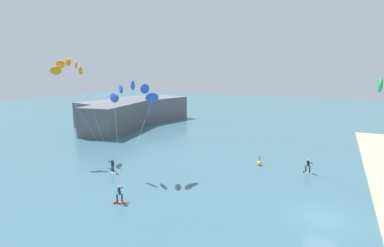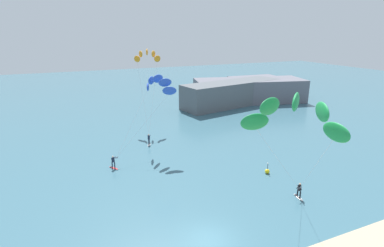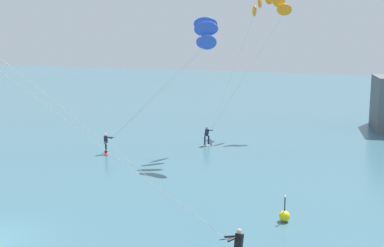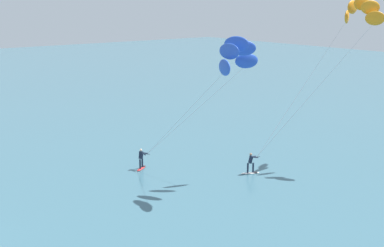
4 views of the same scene
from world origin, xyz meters
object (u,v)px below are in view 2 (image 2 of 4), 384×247
at_px(kitesurfer_mid_water, 147,59).
at_px(kitesurfer_far_out, 157,87).
at_px(marker_buoy, 267,171).
at_px(kitesurfer_nearshore, 295,119).

relative_size(kitesurfer_mid_water, kitesurfer_far_out, 1.25).
bearing_deg(marker_buoy, kitesurfer_far_out, 128.73).
bearing_deg(kitesurfer_far_out, kitesurfer_mid_water, 80.19).
height_order(kitesurfer_nearshore, marker_buoy, kitesurfer_nearshore).
xyz_separation_m(kitesurfer_mid_water, kitesurfer_far_out, (-1.98, -11.44, -2.66)).
bearing_deg(kitesurfer_mid_water, marker_buoy, -71.73).
bearing_deg(kitesurfer_nearshore, kitesurfer_far_out, 92.86).
bearing_deg(kitesurfer_mid_water, kitesurfer_far_out, -99.81).
xyz_separation_m(kitesurfer_far_out, marker_buoy, (9.78, -12.20, -8.95)).
relative_size(kitesurfer_far_out, marker_buoy, 7.87).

